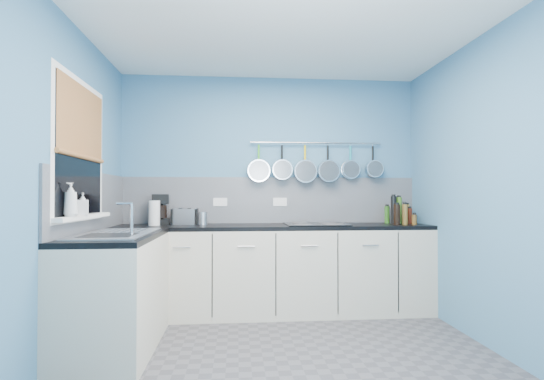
{
  "coord_description": "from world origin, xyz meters",
  "views": [
    {
      "loc": [
        -0.37,
        -2.94,
        1.19
      ],
      "look_at": [
        -0.05,
        0.75,
        1.25
      ],
      "focal_mm": 26.77,
      "sensor_mm": 36.0,
      "label": 1
    }
  ],
  "objects": [
    {
      "name": "condiment_4",
      "position": [
        1.35,
        1.24,
        1.04
      ],
      "size": [
        0.06,
        0.06,
        0.28
      ],
      "primitive_type": "cylinder",
      "color": "#3F721E",
      "rests_on": "worktop_back"
    },
    {
      "name": "paper_towel",
      "position": [
        -1.2,
        1.22,
        1.02
      ],
      "size": [
        0.11,
        0.11,
        0.25
      ],
      "primitive_type": "cylinder",
      "rotation": [
        0.0,
        0.0,
        0.0
      ],
      "color": "white",
      "rests_on": "worktop_back"
    },
    {
      "name": "hob",
      "position": [
        0.44,
        1.18,
        0.91
      ],
      "size": [
        0.62,
        0.55,
        0.01
      ],
      "primitive_type": "cube",
      "color": "black",
      "rests_on": "worktop_back"
    },
    {
      "name": "condiment_0",
      "position": [
        1.47,
        1.3,
        1.0
      ],
      "size": [
        0.05,
        0.05,
        0.2
      ],
      "primitive_type": "cylinder",
      "color": "olive",
      "rests_on": "worktop_back"
    },
    {
      "name": "pan_4",
      "position": [
        0.88,
        1.44,
        1.58
      ],
      "size": [
        0.2,
        0.06,
        0.39
      ],
      "primitive_type": null,
      "color": "silver",
      "rests_on": "pot_rail"
    },
    {
      "name": "pan_0",
      "position": [
        -0.13,
        1.44,
        1.56
      ],
      "size": [
        0.25,
        0.08,
        0.44
      ],
      "primitive_type": null,
      "color": "silver",
      "rests_on": "pot_rail"
    },
    {
      "name": "window_frame",
      "position": [
        -1.58,
        0.3,
        1.55
      ],
      "size": [
        0.01,
        1.0,
        1.1
      ],
      "primitive_type": "cube",
      "color": "white",
      "rests_on": "wall_left"
    },
    {
      "name": "window_glass",
      "position": [
        -1.57,
        0.3,
        1.55
      ],
      "size": [
        0.01,
        0.9,
        1.0
      ],
      "primitive_type": "cube",
      "color": "black",
      "rests_on": "wall_left"
    },
    {
      "name": "sink_unit",
      "position": [
        -1.3,
        0.3,
        0.9
      ],
      "size": [
        0.5,
        0.95,
        0.01
      ],
      "primitive_type": "cube",
      "color": "silver",
      "rests_on": "worktop_left"
    },
    {
      "name": "condiment_6",
      "position": [
        1.46,
        1.1,
        0.95
      ],
      "size": [
        0.05,
        0.05,
        0.1
      ],
      "primitive_type": "cylinder",
      "color": "brown",
      "rests_on": "worktop_back"
    },
    {
      "name": "socket_right",
      "position": [
        0.1,
        1.48,
        1.13
      ],
      "size": [
        0.15,
        0.01,
        0.09
      ],
      "primitive_type": "cube",
      "color": "white",
      "rests_on": "backsplash_back"
    },
    {
      "name": "socket_left",
      "position": [
        -0.55,
        1.48,
        1.13
      ],
      "size": [
        0.15,
        0.01,
        0.09
      ],
      "primitive_type": "cube",
      "color": "white",
      "rests_on": "backsplash_back"
    },
    {
      "name": "toaster",
      "position": [
        -0.91,
        1.33,
        0.98
      ],
      "size": [
        0.28,
        0.19,
        0.16
      ],
      "primitive_type": "cube",
      "rotation": [
        0.0,
        0.0,
        -0.21
      ],
      "color": "silver",
      "rests_on": "worktop_back"
    },
    {
      "name": "wall_front",
      "position": [
        0.0,
        -1.51,
        1.25
      ],
      "size": [
        3.2,
        0.02,
        2.5
      ],
      "primitive_type": "cube",
      "color": "teal",
      "rests_on": "ground"
    },
    {
      "name": "pan_1",
      "position": [
        0.12,
        1.44,
        1.57
      ],
      "size": [
        0.22,
        0.09,
        0.41
      ],
      "primitive_type": null,
      "color": "silver",
      "rests_on": "pot_rail"
    },
    {
      "name": "pan_2",
      "position": [
        0.37,
        1.44,
        1.56
      ],
      "size": [
        0.25,
        0.08,
        0.44
      ],
      "primitive_type": null,
      "color": "silver",
      "rests_on": "pot_rail"
    },
    {
      "name": "condiment_3",
      "position": [
        1.46,
        1.22,
        0.98
      ],
      "size": [
        0.05,
        0.05,
        0.16
      ],
      "primitive_type": "cylinder",
      "color": "#4C190C",
      "rests_on": "worktop_back"
    },
    {
      "name": "cabinet_run_left",
      "position": [
        -1.3,
        0.3,
        0.43
      ],
      "size": [
        0.6,
        1.2,
        0.86
      ],
      "primitive_type": "cube",
      "color": "beige",
      "rests_on": "ground"
    },
    {
      "name": "soap_bottle_a",
      "position": [
        -1.53,
        0.01,
        1.17
      ],
      "size": [
        0.11,
        0.11,
        0.24
      ],
      "primitive_type": "imported",
      "rotation": [
        0.0,
        0.0,
        -0.22
      ],
      "color": "white",
      "rests_on": "window_sill"
    },
    {
      "name": "wall_right",
      "position": [
        1.61,
        0.0,
        1.25
      ],
      "size": [
        0.02,
        3.0,
        2.5
      ],
      "primitive_type": "cube",
      "color": "teal",
      "rests_on": "ground"
    },
    {
      "name": "condiment_5",
      "position": [
        1.28,
        1.21,
        1.05
      ],
      "size": [
        0.06,
        0.06,
        0.29
      ],
      "primitive_type": "cylinder",
      "color": "black",
      "rests_on": "worktop_back"
    },
    {
      "name": "backsplash_left",
      "position": [
        -1.59,
        0.6,
        1.15
      ],
      "size": [
        0.02,
        1.8,
        0.5
      ],
      "primitive_type": "cube",
      "color": "gray",
      "rests_on": "wall_left"
    },
    {
      "name": "coffee_maker",
      "position": [
        -1.16,
        1.31,
        1.06
      ],
      "size": [
        0.2,
        0.22,
        0.31
      ],
      "primitive_type": null,
      "rotation": [
        0.0,
        0.0,
        0.13
      ],
      "color": "black",
      "rests_on": "worktop_back"
    },
    {
      "name": "floor",
      "position": [
        0.0,
        0.0,
        -0.01
      ],
      "size": [
        3.2,
        3.0,
        0.02
      ],
      "primitive_type": "cube",
      "color": "#47474C",
      "rests_on": "ground"
    },
    {
      "name": "ceiling",
      "position": [
        0.0,
        0.0,
        2.51
      ],
      "size": [
        3.2,
        3.0,
        0.02
      ],
      "primitive_type": "cube",
      "color": "white",
      "rests_on": "ground"
    },
    {
      "name": "backsplash_back",
      "position": [
        0.0,
        1.49,
        1.15
      ],
      "size": [
        3.2,
        0.02,
        0.5
      ],
      "primitive_type": "cube",
      "color": "gray",
      "rests_on": "wall_back"
    },
    {
      "name": "condiment_1",
      "position": [
        1.34,
        1.33,
        0.99
      ],
      "size": [
        0.06,
        0.06,
        0.18
      ],
      "primitive_type": "cylinder",
      "color": "#8C5914",
      "rests_on": "worktop_back"
    },
    {
      "name": "condiment_2",
      "position": [
        1.25,
        1.33,
        0.99
      ],
      "size": [
        0.05,
        0.05,
        0.18
      ],
      "primitive_type": "cylinder",
      "color": "#265919",
      "rests_on": "worktop_back"
    },
    {
      "name": "pot_rail",
      "position": [
        0.5,
        1.45,
        1.78
      ],
      "size": [
        1.45,
        0.02,
        0.02
      ],
      "primitive_type": "cylinder",
      "rotation": [
        0.0,
        1.57,
        0.0
      ],
      "color": "silver",
      "rests_on": "wall_back"
    },
    {
      "name": "condiment_7",
      "position": [
        1.36,
        1.12,
        1.0
      ],
      "size": [
        0.06,
        0.06,
        0.21
      ],
      "primitive_type": "cylinder",
      "color": "brown",
      "rests_on": "worktop_back"
    },
    {
      "name": "condiment_8",
      "position": [
        1.27,
        1.1,
        1.0
      ],
      "size": [
        0.07,
        0.07,
        0.21
      ],
      "primitive_type": "cylinder",
      "color": "black",
      "rests_on": "worktop_back"
    },
    {
      "name": "mixer_tap",
      "position": [
        -1.14,
        0.12,
        1.03
      ],
      "size": [
        0.12,
        0.08,
        0.26
      ],
      "primitive_type": null,
      "color": "silver",
      "rests_on": "worktop_left"
    },
    {
      "name": "worktop_left",
      "position": [
        -1.3,
        0.3,
        0.88
      ],
      "size": [
        0.6,
        1.2,
        0.04
      ],
      "primitive_type": "cube",
      "color": "black",
      "rests_on": "cabinet_run_left"
    },
    {
      "name": "pan_3",
      "position": [
        0.63,
        1.44,
        1.56
      ],
      "size": [
        0.24,
        0.09,
        0.43
      ],
      "primitive_type": null,
      "color": "silver",
      "rests_on": "pot_rail"
    },
    {
      "name": "worktop_back",
      "position": [
        0.0,
        1.2,
        0.88
      ],
      "size": [
        3.2,
        0.6,
        0.04
      ],
      "primitive_type": "cube",
      "color": "black",
      "rests_on": "cabinet_run_back"
    },
    {
      "name": "cabinet_run_back",
      "position": [
        0.0,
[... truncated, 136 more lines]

